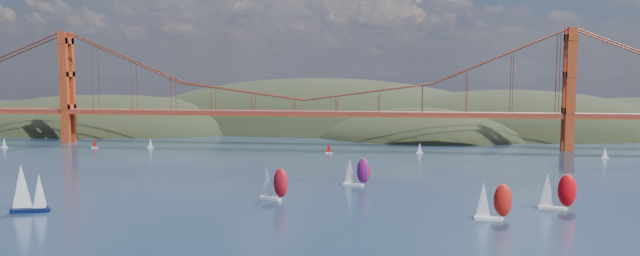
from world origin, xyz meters
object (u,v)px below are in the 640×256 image
at_px(sloop_navy, 27,189).
at_px(racer_1, 493,201).
at_px(racer_0, 273,183).
at_px(racer_2, 557,191).
at_px(racer_rwb, 356,171).

height_order(sloop_navy, racer_1, sloop_navy).
distance_m(racer_0, racer_1, 59.14).
height_order(racer_1, racer_2, racer_2).
relative_size(sloop_navy, racer_rwb, 1.37).
relative_size(racer_2, racer_rwb, 1.07).
relative_size(sloop_navy, racer_1, 1.35).
distance_m(sloop_navy, racer_1, 115.90).
bearing_deg(racer_0, sloop_navy, -134.54).
bearing_deg(sloop_navy, racer_rwb, 13.57).
bearing_deg(racer_rwb, racer_1, -34.18).
distance_m(racer_1, racer_2, 22.58).
bearing_deg(racer_1, sloop_navy, -174.29).
bearing_deg(racer_1, racer_0, 166.52).
height_order(racer_0, racer_1, racer_0).
bearing_deg(racer_0, racer_2, 22.27).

